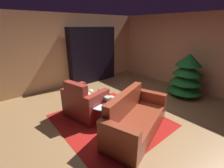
{
  "coord_description": "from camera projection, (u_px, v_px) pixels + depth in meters",
  "views": [
    {
      "loc": [
        2.47,
        -2.29,
        2.14
      ],
      "look_at": [
        -0.32,
        0.03,
        0.78
      ],
      "focal_mm": 25.01,
      "sensor_mm": 36.0,
      "label": 1
    }
  ],
  "objects": [
    {
      "name": "bottle_on_table",
      "position": [
        99.0,
        95.0,
        3.76
      ],
      "size": [
        0.06,
        0.06,
        0.26
      ],
      "color": "navy",
      "rests_on": "coffee_table"
    },
    {
      "name": "area_rug",
      "position": [
        110.0,
        120.0,
        3.75
      ],
      "size": [
        2.42,
        2.26,
        0.01
      ],
      "primitive_type": "cube",
      "color": "#9E1813",
      "rests_on": "ground"
    },
    {
      "name": "coffee_table",
      "position": [
        105.0,
        103.0,
        3.67
      ],
      "size": [
        0.79,
        0.79,
        0.46
      ],
      "color": "black",
      "rests_on": "ground"
    },
    {
      "name": "bookshelf_unit",
      "position": [
        95.0,
        56.0,
        6.14
      ],
      "size": [
        0.34,
        1.94,
        2.1
      ],
      "color": "black",
      "rests_on": "ground"
    },
    {
      "name": "book_stack_on_table",
      "position": [
        107.0,
        99.0,
        3.64
      ],
      "size": [
        0.21,
        0.19,
        0.14
      ],
      "color": "gold",
      "rests_on": "coffee_table"
    },
    {
      "name": "wall_left",
      "position": [
        65.0,
        51.0,
        5.55
      ],
      "size": [
        0.06,
        6.42,
        2.55
      ],
      "primitive_type": "cube",
      "color": "tan",
      "rests_on": "ground"
    },
    {
      "name": "wall_back",
      "position": [
        188.0,
        52.0,
        5.36
      ],
      "size": [
        5.89,
        0.06,
        2.55
      ],
      "primitive_type": "cube",
      "color": "tan",
      "rests_on": "ground"
    },
    {
      "name": "armchair_red",
      "position": [
        85.0,
        104.0,
        3.83
      ],
      "size": [
        1.09,
        0.91,
        0.95
      ],
      "color": "maroon",
      "rests_on": "ground"
    },
    {
      "name": "decorated_tree",
      "position": [
        187.0,
        75.0,
        4.86
      ],
      "size": [
        1.07,
        1.07,
        1.36
      ],
      "color": "brown",
      "rests_on": "ground"
    },
    {
      "name": "ground_plane",
      "position": [
        119.0,
        117.0,
        3.9
      ],
      "size": [
        7.56,
        7.56,
        0.0
      ],
      "primitive_type": "plane",
      "color": "olive"
    },
    {
      "name": "couch_red",
      "position": [
        135.0,
        120.0,
        3.24
      ],
      "size": [
        1.27,
        1.89,
        0.87
      ],
      "color": "maroon",
      "rests_on": "ground"
    }
  ]
}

